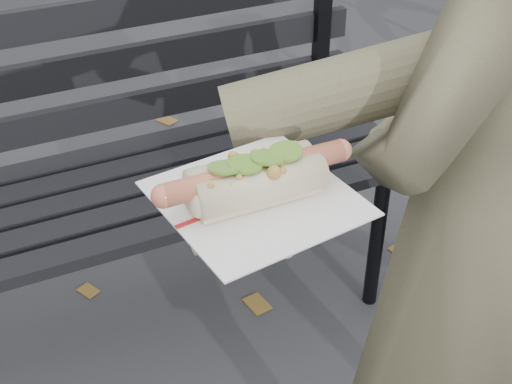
# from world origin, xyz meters

# --- Properties ---
(park_bench) EXTENTS (1.50, 0.44, 0.88)m
(park_bench) POSITION_xyz_m (-0.13, 0.95, 0.52)
(park_bench) COLOR black
(park_bench) RESTS_ON ground
(person) EXTENTS (0.67, 0.57, 1.56)m
(person) POSITION_xyz_m (0.29, 0.13, 0.78)
(person) COLOR brown
(person) RESTS_ON ground
(held_hotdog) EXTENTS (0.64, 0.31, 0.20)m
(held_hotdog) POSITION_xyz_m (0.08, 0.10, 1.06)
(held_hotdog) COLOR brown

